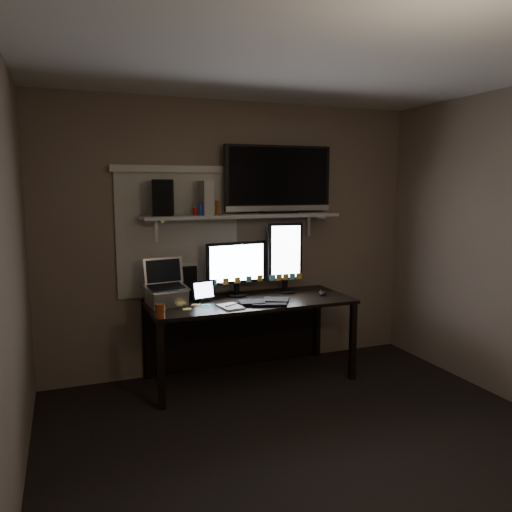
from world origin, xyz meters
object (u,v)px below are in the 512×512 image
monitor_landscape (236,269)px  speaker (163,198)px  tv (278,179)px  tablet (203,291)px  game_console (206,198)px  desk (245,316)px  monitor_portrait (285,257)px  keyboard (264,302)px  cup (160,311)px  mouse (322,293)px  laptop (166,283)px

monitor_landscape → speaker: 0.92m
tv → tablet: bearing=-167.2°
monitor_landscape → tablet: bearing=-169.4°
game_console → tablet: bearing=-115.2°
desk → tablet: tablet is taller
tv → monitor_portrait: bearing=-59.7°
desk → monitor_portrait: size_ratio=2.67×
keyboard → tv: tv is taller
speaker → cup: bearing=-89.9°
monitor_portrait → tv: 0.73m
game_console → monitor_portrait: bearing=-0.1°
monitor_landscape → game_console: size_ratio=1.96×
cup → speaker: size_ratio=0.35×
keyboard → mouse: mouse is taller
desk → cup: (-0.85, -0.44, 0.23)m
desk → monitor_portrait: 0.66m
tv → speaker: size_ratio=3.39×
desk → tv: (0.37, 0.13, 1.24)m
desk → keyboard: (0.07, -0.29, 0.19)m
game_console → cup: bearing=-131.9°
keyboard → desk: bearing=121.7°
monitor_portrait → mouse: monitor_portrait is taller
desk → monitor_portrait: (0.42, 0.05, 0.51)m
monitor_portrait → tablet: (-0.82, -0.09, -0.24)m
monitor_landscape → monitor_portrait: 0.49m
tablet → speaker: size_ratio=0.70×
desk → laptop: laptop is taller
game_console → laptop: bearing=-155.8°
monitor_portrait → laptop: size_ratio=1.75×
keyboard → speaker: (-0.78, 0.37, 0.89)m
mouse → speaker: (-1.40, 0.27, 0.88)m
tablet → monitor_portrait: bearing=-6.1°
desk → monitor_landscape: monitor_landscape is taller
tv → monitor_landscape: bearing=-171.4°
monitor_landscape → mouse: size_ratio=5.82×
tv → game_console: size_ratio=3.50×
keyboard → cup: size_ratio=4.22×
desk → game_console: bearing=166.0°
desk → keyboard: size_ratio=3.98×
mouse → game_console: (-1.03, 0.27, 0.88)m
laptop → cup: (-0.12, -0.37, -0.14)m
monitor_landscape → game_console: bearing=169.4°
monitor_portrait → tablet: monitor_portrait is taller
keyboard → tablet: tablet is taller
mouse → cup: (-1.55, -0.26, 0.04)m
keyboard → mouse: (0.62, 0.10, 0.00)m
desk → tv: 1.30m
desk → monitor_landscape: size_ratio=3.09×
laptop → speaker: speaker is taller
speaker → desk: bearing=8.3°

